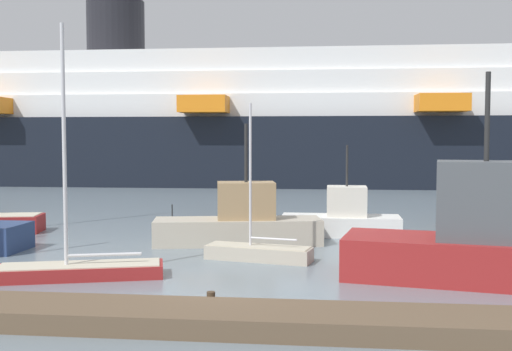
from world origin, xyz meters
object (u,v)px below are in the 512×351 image
(sailboat_1, at_px, (80,267))
(channel_buoy_0, at_px, (172,225))
(cruise_ship, at_px, (318,125))
(fishing_boat_3, at_px, (342,219))
(fishing_boat_1, at_px, (240,223))
(sailboat_2, at_px, (258,251))
(fishing_boat_2, at_px, (476,240))

(sailboat_1, distance_m, channel_buoy_0, 11.35)
(channel_buoy_0, xyz_separation_m, cruise_ship, (7.59, 37.30, 6.33))
(sailboat_1, height_order, fishing_boat_3, sailboat_1)
(fishing_boat_1, relative_size, cruise_ship, 0.06)
(sailboat_2, xyz_separation_m, cruise_ship, (2.08, 44.79, 6.27))
(sailboat_1, xyz_separation_m, fishing_boat_2, (13.93, 1.00, 1.06))
(sailboat_2, relative_size, fishing_boat_1, 0.79)
(sailboat_2, height_order, fishing_boat_3, sailboat_2)
(sailboat_1, height_order, sailboat_2, sailboat_1)
(fishing_boat_3, xyz_separation_m, cruise_ship, (-1.56, 37.94, 5.78))
(channel_buoy_0, relative_size, cruise_ship, 0.01)
(fishing_boat_1, distance_m, channel_buoy_0, 5.68)
(cruise_ship, bearing_deg, fishing_boat_1, -95.24)
(sailboat_2, relative_size, channel_buoy_0, 4.48)
(sailboat_2, relative_size, cruise_ship, 0.05)
(sailboat_1, distance_m, fishing_boat_1, 9.00)
(sailboat_2, height_order, channel_buoy_0, sailboat_2)
(sailboat_2, height_order, fishing_boat_2, fishing_boat_2)
(fishing_boat_2, bearing_deg, sailboat_2, 171.04)
(fishing_boat_1, height_order, fishing_boat_2, fishing_boat_2)
(sailboat_1, xyz_separation_m, channel_buoy_0, (0.51, 11.34, -0.10))
(fishing_boat_1, xyz_separation_m, fishing_boat_2, (9.18, -6.63, 0.46))
(channel_buoy_0, bearing_deg, cruise_ship, 78.50)
(fishing_boat_3, distance_m, cruise_ship, 38.41)
(channel_buoy_0, bearing_deg, fishing_boat_2, -37.61)
(sailboat_1, bearing_deg, sailboat_2, -162.94)
(fishing_boat_3, xyz_separation_m, channel_buoy_0, (-9.15, 0.63, -0.55))
(sailboat_1, bearing_deg, channel_buoy_0, -108.15)
(channel_buoy_0, bearing_deg, fishing_boat_1, -41.23)
(fishing_boat_1, bearing_deg, cruise_ship, 75.16)
(sailboat_2, bearing_deg, sailboat_1, 45.57)
(fishing_boat_2, bearing_deg, cruise_ship, 107.88)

